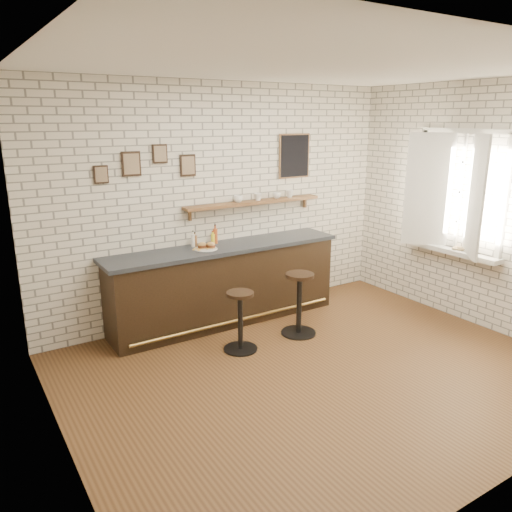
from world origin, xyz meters
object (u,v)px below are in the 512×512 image
Objects in this scene: ciabatta_sandwich at (206,245)px; book_lower at (461,250)px; bitters_bottle_amber at (215,236)px; book_upper at (462,249)px; bitters_bottle_brown at (195,241)px; shelf_cup_c at (277,195)px; bar_stool_right at (299,302)px; bar_stool_left at (240,319)px; shelf_cup_a at (238,199)px; shelf_cup_b at (258,197)px; sandwich_plate at (206,249)px; bitters_bottle_white at (193,240)px; bar_counter at (225,284)px; condiment_bottle_yellow at (213,238)px; shelf_cup_d at (290,194)px.

book_lower is at bearing -28.53° from ciabatta_sandwich.
bitters_bottle_amber is 1.20× the size of book_upper.
shelf_cup_c is at bearing 1.37° from bitters_bottle_brown.
bitters_bottle_brown is 0.88× the size of book_upper.
bar_stool_right is 1.57m from shelf_cup_c.
ciabatta_sandwich is 0.33× the size of bar_stool_left.
bar_stool_left is (-0.23, -1.00, -0.74)m from bitters_bottle_amber.
bar_stool_left is at bearing 129.93° from shelf_cup_c.
bitters_bottle_amber is 2.05× the size of shelf_cup_a.
shelf_cup_b is at bearing 112.20° from book_lower.
bitters_bottle_amber is 0.79m from shelf_cup_b.
ciabatta_sandwich is 0.30× the size of bar_stool_right.
sandwich_plate is at bearing 126.30° from book_lower.
book_upper is (1.62, -1.78, -0.58)m from shelf_cup_c.
bitters_bottle_white is 0.81m from shelf_cup_a.
bitters_bottle_amber reaches higher than book_upper.
bar_counter is 17.17× the size of bitters_bottle_brown.
condiment_bottle_yellow reaches higher than bar_stool_left.
shelf_cup_a reaches higher than bar_stool_right.
sandwich_plate is at bearing 136.53° from bar_stool_right.
sandwich_plate is 1.21× the size of book_lower.
shelf_cup_b is at bearing 14.66° from ciabatta_sandwich.
ciabatta_sandwich is 1.32m from bar_stool_right.
book_lower is (2.82, -1.53, -0.08)m from sandwich_plate.
condiment_bottle_yellow reaches higher than bar_counter.
shelf_cup_c reaches higher than book_lower.
condiment_bottle_yellow is 0.73× the size of book_lower.
bitters_bottle_white is at bearing 164.05° from book_upper.
ciabatta_sandwich is at bearing 136.19° from bar_stool_right.
bitters_bottle_brown is 3.36m from book_upper.
shelf_cup_b is (0.70, 0.03, 0.47)m from condiment_bottle_yellow.
shelf_cup_b is 0.51× the size of book_upper.
shelf_cup_b is (0.97, 0.03, 0.46)m from bitters_bottle_white.
ciabatta_sandwich is 1.05m from shelf_cup_b.
book_lower is at bearing -28.45° from sandwich_plate.
condiment_bottle_yellow is 1.51× the size of shelf_cup_d.
sandwich_plate is 0.33m from bitters_bottle_amber.
shelf_cup_d is 2.34m from book_upper.
bitters_bottle_amber reaches higher than condiment_bottle_yellow.
shelf_cup_b reaches higher than ciabatta_sandwich.
bitters_bottle_white is 1.94× the size of shelf_cup_b.
sandwich_plate is 1.30m from bar_stool_right.
bitters_bottle_white reaches higher than bar_counter.
bar_stool_right is 1.53m from shelf_cup_b.
bitters_bottle_white reaches higher than condiment_bottle_yellow.
bar_counter reaches higher than book_upper.
shelf_cup_d reaches higher than bar_stool_left.
bitters_bottle_white is 0.26× the size of bar_stool_right.
bar_stool_right is at bearing -47.73° from bitters_bottle_white.
shelf_cup_b is 0.95× the size of shelf_cup_c.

